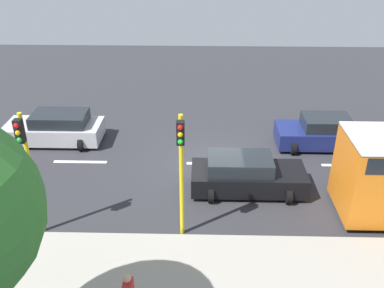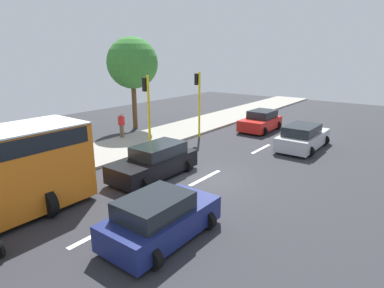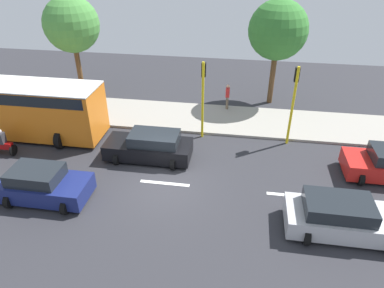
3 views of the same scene
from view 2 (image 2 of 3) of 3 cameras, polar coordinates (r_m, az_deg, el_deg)
ground_plane at (r=15.19m, az=2.37°, el=-6.24°), size 40.00×60.00×0.10m
sidewalk at (r=19.77m, az=-14.50°, el=-1.10°), size 4.00×60.00×0.15m
lane_stripe_far_north at (r=25.54m, az=18.01°, el=2.24°), size 0.20×2.40×0.01m
lane_stripe_north at (r=20.13m, az=12.21°, el=-0.86°), size 0.20×2.40×0.01m
lane_stripe_mid at (r=15.17m, az=2.37°, el=-6.04°), size 0.20×2.40×0.01m
lane_stripe_south at (r=11.28m, az=-16.01°, el=-14.87°), size 0.20×2.40×0.01m
car_dark_blue at (r=10.25m, az=-5.66°, el=-13.05°), size 2.29×3.92×1.52m
car_black at (r=15.25m, az=-6.62°, el=-3.19°), size 2.24×4.49×1.52m
car_red at (r=24.85m, az=12.13°, el=3.97°), size 2.35×3.81×1.52m
car_silver at (r=20.74m, az=19.15°, el=1.14°), size 2.37×4.59×1.52m
pedestrian_near_signal at (r=22.15m, az=-12.47°, el=3.46°), size 0.40×0.24×1.69m
traffic_light_corner at (r=18.32m, az=-7.97°, el=7.11°), size 0.49×0.24×4.50m
traffic_light_midblock at (r=21.99m, az=1.12°, el=8.68°), size 0.49×0.24×4.50m
street_tree_south at (r=24.93m, az=-10.59°, el=13.98°), size 3.80×3.80×6.90m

